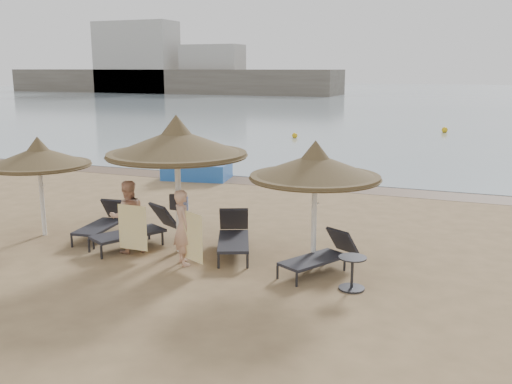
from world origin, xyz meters
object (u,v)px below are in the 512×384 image
Objects in this scene: palapa_center at (177,143)px; pedal_boat at (196,168)px; palapa_right at (315,167)px; lounger_near_left at (139,229)px; person_left at (128,211)px; lounger_near_right at (234,235)px; person_right at (183,221)px; lounger_far_right at (322,254)px; side_table at (352,274)px; palapa_left at (39,157)px; lounger_far_left at (104,221)px.

palapa_center is 9.27m from pedal_boat.
palapa_center is at bearing -74.59° from pedal_boat.
palapa_center reaches higher than palapa_right.
pedal_boat is at bearing 114.74° from palapa_center.
lounger_near_left is 0.74m from person_left.
palapa_center is 1.20× the size of pedal_boat.
lounger_near_right is (-2.02, 0.32, -1.79)m from palapa_right.
person_right is at bearing 129.35° from person_left.
palapa_center is 2.49m from lounger_near_right.
palapa_right reaches higher than lounger_far_right.
person_left reaches higher than side_table.
palapa_right is 1.86m from lounger_far_right.
palapa_left is 0.93× the size of palapa_right.
pedal_boat is at bearing 159.86° from lounger_far_right.
lounger_far_left is 5.90m from lounger_far_right.
person_left is (-4.31, -0.57, -1.21)m from palapa_right.
person_left reaches higher than person_right.
lounger_near_right is 1.10× the size of person_left.
person_right is at bearing -55.84° from palapa_center.
palapa_right reaches higher than lounger_far_left.
lounger_far_left is 1.03× the size of person_right.
lounger_far_left is at bearing 169.36° from side_table.
person_right reaches higher than side_table.
person_right is at bearing -28.30° from lounger_far_left.
lounger_far_left is at bearing -73.25° from person_left.
pedal_boat is at bearing -20.15° from person_right.
palapa_left is 8.44m from pedal_boat.
lounger_near_right is at bearing -66.70° from pedal_boat.
palapa_left is at bearing -150.10° from lounger_near_left.
palapa_left is at bearing -178.63° from palapa_center.
lounger_near_right is at bearing 37.49° from lounger_near_left.
lounger_near_right is (2.32, 0.40, -0.01)m from lounger_near_left.
pedal_boat is (-7.00, 8.10, -1.77)m from palapa_right.
lounger_far_right is at bearing -1.97° from palapa_center.
person_left reaches higher than lounger_far_left.
pedal_boat reaches higher than lounger_near_left.
lounger_far_right is (0.25, -0.21, -1.83)m from palapa_right.
palapa_center is at bearing 168.42° from side_table.
lounger_far_right is 1.00× the size of person_right.
side_table is 0.34× the size of person_right.
palapa_left is 3.23m from lounger_near_left.
palapa_left reaches higher than person_left.
person_left is 1.63m from person_right.
lounger_far_left reaches higher than lounger_far_right.
side_table is (1.06, -0.97, -1.89)m from palapa_right.
person_left is at bearing 178.31° from lounger_near_right.
lounger_far_right is at bearing -11.75° from lounger_far_left.
pedal_boat reaches higher than lounger_far_left.
pedal_boat is (-3.77, 8.19, -2.13)m from palapa_center.
palapa_right reaches higher than person_right.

